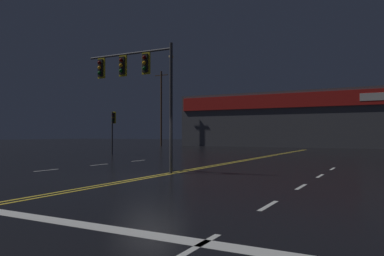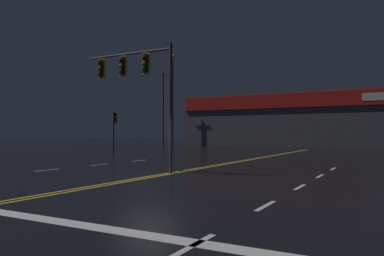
# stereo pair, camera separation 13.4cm
# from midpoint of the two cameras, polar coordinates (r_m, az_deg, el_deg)

# --- Properties ---
(ground_plane) EXTENTS (200.00, 200.00, 0.00)m
(ground_plane) POSITION_cam_midpoint_polar(r_m,az_deg,el_deg) (15.05, -6.26, -7.43)
(ground_plane) COLOR black
(road_markings) EXTENTS (17.49, 60.00, 0.01)m
(road_markings) POSITION_cam_midpoint_polar(r_m,az_deg,el_deg) (13.05, -5.50, -8.41)
(road_markings) COLOR gold
(road_markings) RESTS_ON ground
(traffic_signal_median) EXTENTS (4.72, 0.36, 5.72)m
(traffic_signal_median) POSITION_cam_midpoint_polar(r_m,az_deg,el_deg) (17.72, -8.61, 8.13)
(traffic_signal_median) COLOR #38383D
(traffic_signal_median) RESTS_ON ground
(traffic_signal_corner_northwest) EXTENTS (0.42, 0.36, 3.60)m
(traffic_signal_corner_northwest) POSITION_cam_midpoint_polar(r_m,az_deg,el_deg) (32.00, -11.63, 0.75)
(traffic_signal_corner_northwest) COLOR #38383D
(traffic_signal_corner_northwest) RESTS_ON ground
(streetlight_far_right) EXTENTS (0.56, 0.56, 11.29)m
(streetlight_far_right) POSITION_cam_midpoint_polar(r_m,az_deg,el_deg) (45.05, -2.86, 5.83)
(streetlight_far_right) COLOR #59595E
(streetlight_far_right) RESTS_ON ground
(building_backdrop) EXTENTS (38.43, 10.23, 7.37)m
(building_backdrop) POSITION_cam_midpoint_polar(r_m,az_deg,el_deg) (54.08, 19.53, 1.21)
(building_backdrop) COLOR #4C4C51
(building_backdrop) RESTS_ON ground
(utility_pole_row) EXTENTS (47.01, 0.26, 11.08)m
(utility_pole_row) POSITION_cam_midpoint_polar(r_m,az_deg,el_deg) (47.50, 18.63, 3.86)
(utility_pole_row) COLOR #4C3828
(utility_pole_row) RESTS_ON ground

